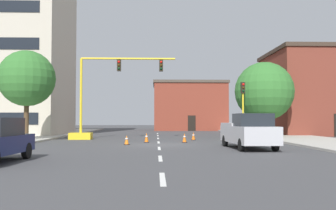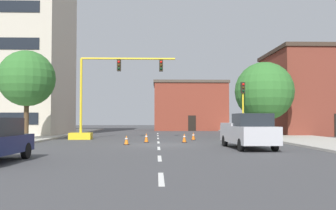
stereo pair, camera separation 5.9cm
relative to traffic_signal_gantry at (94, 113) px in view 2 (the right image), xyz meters
The scene contains 22 objects.
ground_plane 8.83m from the traffic_signal_gantry, 51.42° to the right, with size 160.00×160.00×0.00m, color #424244.
sidewalk_left 6.79m from the traffic_signal_gantry, 168.13° to the left, with size 6.00×56.00×0.14m, color #B2ADA3.
sidewalk_right 17.14m from the traffic_signal_gantry, ahead, with size 6.00×56.00×0.14m, color #B2ADA3.
lane_stripe_seg_0 21.47m from the traffic_signal_gantry, 75.56° to the right, with size 0.16×2.40×0.01m, color silver.
lane_stripe_seg_1 16.24m from the traffic_signal_gantry, 70.66° to the right, with size 0.16×2.40×0.01m, color silver.
lane_stripe_seg_2 11.27m from the traffic_signal_gantry, 61.17° to the right, with size 0.16×2.40×0.01m, color silver.
lane_stripe_seg_3 7.12m from the traffic_signal_gantry, 38.11° to the right, with size 0.16×2.40×0.01m, color silver.
lane_stripe_seg_4 5.92m from the traffic_signal_gantry, 13.96° to the left, with size 0.16×2.40×0.01m, color silver.
lane_stripe_seg_5 8.94m from the traffic_signal_gantry, 52.03° to the left, with size 0.16×2.40×0.01m, color silver.
lane_stripe_seg_6 13.61m from the traffic_signal_gantry, 66.63° to the left, with size 0.16×2.40×0.01m, color silver.
building_tall_left 16.12m from the traffic_signal_gantry, 140.98° to the left, with size 12.80×11.09×21.06m.
building_brick_center 28.19m from the traffic_signal_gantry, 68.72° to the left, with size 10.96×9.32×7.30m.
building_row_right 24.45m from the traffic_signal_gantry, 21.33° to the left, with size 10.31×10.20×9.08m.
traffic_signal_gantry is the anchor object (origin of this frame).
traffic_light_pole_right 12.55m from the traffic_signal_gantry, ahead, with size 0.32×0.47×4.80m.
tree_left_near 5.94m from the traffic_signal_gantry, 150.07° to the right, with size 4.25×4.25×6.90m.
tree_right_mid 15.33m from the traffic_signal_gantry, ahead, with size 5.33×5.33×6.89m.
pickup_truck_silver 14.56m from the traffic_signal_gantry, 44.22° to the right, with size 2.25×5.49×1.99m.
traffic_cone_roadside_a 6.42m from the traffic_signal_gantry, 43.52° to the right, with size 0.36×0.36×0.70m.
traffic_cone_roadside_b 8.64m from the traffic_signal_gantry, 31.54° to the right, with size 0.36×0.36×0.68m.
traffic_cone_roadside_c 7.63m from the traffic_signal_gantry, 64.17° to the right, with size 0.36×0.36×0.63m.
traffic_cone_roadside_d 8.47m from the traffic_signal_gantry, ahead, with size 0.36×0.36×0.64m.
Camera 2 is at (-0.13, -24.60, 1.68)m, focal length 40.03 mm.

